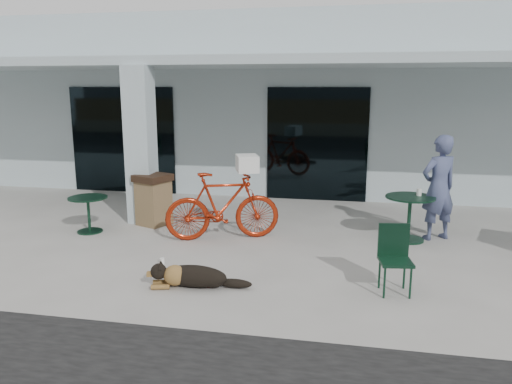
% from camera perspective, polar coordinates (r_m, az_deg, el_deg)
% --- Properties ---
extents(ground, '(80.00, 80.00, 0.00)m').
position_cam_1_polar(ground, '(7.96, -9.33, -8.17)').
color(ground, '#ADAAA3').
rests_on(ground, ground).
extents(building, '(22.00, 7.00, 4.50)m').
position_cam_1_polar(building, '(15.72, 1.40, 10.29)').
color(building, '#B2C4C9').
rests_on(building, ground).
extents(storefront_glass_left, '(2.80, 0.06, 2.70)m').
position_cam_1_polar(storefront_glass_left, '(13.40, -14.98, 5.73)').
color(storefront_glass_left, black).
rests_on(storefront_glass_left, ground).
extents(storefront_glass_right, '(2.40, 0.06, 2.70)m').
position_cam_1_polar(storefront_glass_right, '(12.07, 6.96, 5.39)').
color(storefront_glass_right, black).
rests_on(storefront_glass_right, ground).
extents(column, '(0.50, 0.50, 3.12)m').
position_cam_1_polar(column, '(10.25, -13.03, 5.18)').
color(column, '#B2C4C9').
rests_on(column, ground).
extents(overhang, '(22.00, 2.80, 0.18)m').
position_cam_1_polar(overhang, '(10.93, -3.13, 14.55)').
color(overhang, '#B2C4C9').
rests_on(overhang, column).
extents(bicycle, '(2.13, 1.25, 1.23)m').
position_cam_1_polar(bicycle, '(8.97, -3.84, -1.61)').
color(bicycle, '#9C230C').
rests_on(bicycle, ground).
extents(laundry_basket, '(0.51, 0.59, 0.29)m').
position_cam_1_polar(laundry_basket, '(8.87, -1.01, 3.29)').
color(laundry_basket, white).
rests_on(laundry_basket, bicycle).
extents(dog, '(1.12, 0.61, 0.36)m').
position_cam_1_polar(dog, '(7.02, -7.06, -9.38)').
color(dog, black).
rests_on(dog, ground).
extents(cup_near_dog, '(0.08, 0.08, 0.09)m').
position_cam_1_polar(cup_near_dog, '(8.02, -10.66, -7.74)').
color(cup_near_dog, white).
rests_on(cup_near_dog, ground).
extents(cafe_table_near, '(0.84, 0.84, 0.68)m').
position_cam_1_polar(cafe_table_near, '(9.97, -18.56, -2.47)').
color(cafe_table_near, '#123523').
rests_on(cafe_table_near, ground).
extents(cafe_table_far, '(0.89, 0.89, 0.81)m').
position_cam_1_polar(cafe_table_far, '(9.33, 17.09, -2.92)').
color(cafe_table_far, '#123523').
rests_on(cafe_table_far, ground).
extents(cafe_chair_far_a, '(0.48, 0.51, 0.92)m').
position_cam_1_polar(cafe_chair_far_a, '(6.92, 15.67, -7.56)').
color(cafe_chair_far_a, '#123523').
rests_on(cafe_chair_far_a, ground).
extents(person, '(0.83, 0.74, 1.90)m').
position_cam_1_polar(person, '(9.47, 20.13, 0.46)').
color(person, '#454E74').
rests_on(person, ground).
extents(cup_on_table, '(0.09, 0.09, 0.12)m').
position_cam_1_polar(cup_on_table, '(9.34, 18.14, -0.02)').
color(cup_on_table, white).
rests_on(cup_on_table, cafe_table_far).
extents(trash_receptacle, '(0.78, 0.78, 1.02)m').
position_cam_1_polar(trash_receptacle, '(10.14, -11.62, -0.86)').
color(trash_receptacle, brown).
rests_on(trash_receptacle, ground).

